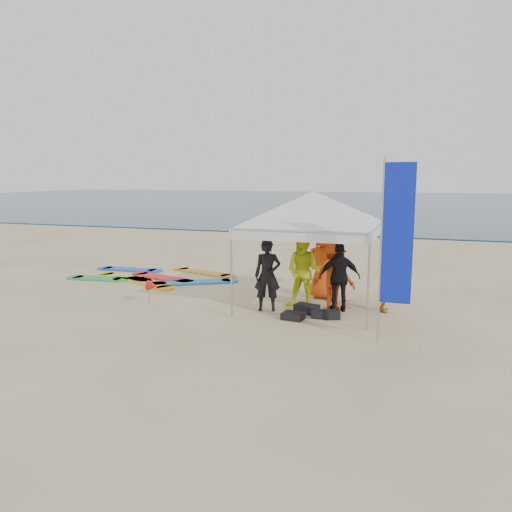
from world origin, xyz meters
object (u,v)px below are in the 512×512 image
Objects in this scene: person_orange_a at (334,276)px; feather_flag at (396,236)px; person_black_a at (268,275)px; surfboard_spread at (155,277)px; person_orange_b at (323,263)px; person_yellow at (304,271)px; person_black_b at (340,277)px; canopy_tent at (313,192)px; person_seated at (384,291)px; marker_pennant at (153,286)px.

feather_flag reaches higher than person_orange_a.
person_black_a reaches higher than surfboard_spread.
person_yellow is at bearing 65.88° from person_orange_b.
person_black_b is at bearing 139.93° from person_orange_a.
surfboard_spread is at bearing -21.11° from person_orange_b.
canopy_tent is (-0.08, -1.01, 1.99)m from person_orange_b.
person_black_b reaches higher than surfboard_spread.
person_black_b is 2.24m from canopy_tent.
surfboard_spread is at bearing -30.85° from person_black_b.
person_orange_a is 6.61m from surfboard_spread.
person_orange_a reaches higher than person_seated.
person_orange_a is 2.65× the size of marker_pennant.
person_orange_a is 0.98× the size of person_black_b.
feather_flag is at bearing 109.45° from person_orange_b.
feather_flag is (2.09, -3.37, 1.21)m from person_orange_b.
canopy_tent is 0.86× the size of surfboard_spread.
canopy_tent is 4.84m from marker_pennant.
person_yellow is 0.98× the size of person_orange_b.
person_black_a is at bearing 102.13° from person_seated.
canopy_tent is (-1.81, -0.12, 2.45)m from person_seated.
feather_flag reaches higher than surfboard_spread.
marker_pennant is at bearing -164.39° from canopy_tent.
person_seated is 3.02m from feather_flag.
feather_flag is at bearing -28.45° from surfboard_spread.
person_yellow is 0.92m from person_black_b.
person_black_b is 1.17m from person_seated.
person_orange_a is 0.87× the size of person_orange_b.
person_orange_b is at bearing 79.37° from person_yellow.
person_yellow is 3.41m from feather_flag.
person_orange_a is 1.30m from person_seated.
marker_pennant is 0.12× the size of surfboard_spread.
person_yellow is at bearing 21.07° from person_orange_a.
canopy_tent is at bearing 15.61° from marker_pennant.
feather_flag is (0.36, -2.49, 1.67)m from person_seated.
person_orange_a is (0.73, 0.20, -0.11)m from person_yellow.
canopy_tent is at bearing -18.44° from surfboard_spread.
surfboard_spread is at bearing 71.79° from person_seated.
person_black_b is at bearing 1.06° from person_black_a.
person_yellow is 1.24m from person_orange_b.
person_black_b reaches higher than person_orange_a.
person_black_a is 2.81× the size of marker_pennant.
person_yellow is at bearing 137.34° from feather_flag.
person_black_a is 0.95m from person_yellow.
person_black_a is 0.48× the size of feather_flag.
person_orange_b is (0.25, 1.22, 0.02)m from person_yellow.
person_yellow is at bearing -20.88° from surfboard_spread.
feather_flag is at bearing 130.35° from person_orange_a.
canopy_tent reaches higher than person_seated.
person_seated is (2.78, 0.85, -0.39)m from person_black_a.
person_yellow is 6.00m from surfboard_spread.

